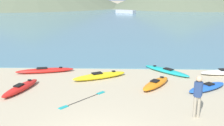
{
  "coord_description": "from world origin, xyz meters",
  "views": [
    {
      "loc": [
        0.78,
        -6.98,
        4.78
      ],
      "look_at": [
        0.25,
        9.31,
        0.5
      ],
      "focal_mm": 42.0,
      "sensor_mm": 36.0,
      "label": 1
    }
  ],
  "objects_px": {
    "kayak_on_sand_4": "(100,76)",
    "kayak_on_sand_3": "(207,87)",
    "kayak_on_sand_0": "(45,70)",
    "moored_boat_1": "(126,11)",
    "kayak_on_sand_2": "(156,83)",
    "loose_paddle": "(83,100)",
    "kayak_on_sand_6": "(166,71)",
    "person_near_foreground": "(198,94)",
    "kayak_on_sand_8": "(21,88)"
  },
  "relations": [
    {
      "from": "kayak_on_sand_0",
      "to": "kayak_on_sand_3",
      "type": "height_order",
      "value": "kayak_on_sand_0"
    },
    {
      "from": "kayak_on_sand_6",
      "to": "person_near_foreground",
      "type": "height_order",
      "value": "person_near_foreground"
    },
    {
      "from": "loose_paddle",
      "to": "person_near_foreground",
      "type": "bearing_deg",
      "value": -18.78
    },
    {
      "from": "kayak_on_sand_4",
      "to": "moored_boat_1",
      "type": "xyz_separation_m",
      "value": [
        2.49,
        54.73,
        0.3
      ]
    },
    {
      "from": "kayak_on_sand_0",
      "to": "loose_paddle",
      "type": "relative_size",
      "value": 1.6
    },
    {
      "from": "kayak_on_sand_2",
      "to": "loose_paddle",
      "type": "height_order",
      "value": "kayak_on_sand_2"
    },
    {
      "from": "kayak_on_sand_0",
      "to": "loose_paddle",
      "type": "distance_m",
      "value": 5.26
    },
    {
      "from": "kayak_on_sand_4",
      "to": "person_near_foreground",
      "type": "bearing_deg",
      "value": -48.63
    },
    {
      "from": "kayak_on_sand_0",
      "to": "moored_boat_1",
      "type": "relative_size",
      "value": 0.68
    },
    {
      "from": "kayak_on_sand_6",
      "to": "person_near_foreground",
      "type": "bearing_deg",
      "value": -88.48
    },
    {
      "from": "kayak_on_sand_0",
      "to": "kayak_on_sand_2",
      "type": "bearing_deg",
      "value": -19.25
    },
    {
      "from": "kayak_on_sand_4",
      "to": "kayak_on_sand_8",
      "type": "xyz_separation_m",
      "value": [
        -3.87,
        -2.14,
        0.0
      ]
    },
    {
      "from": "kayak_on_sand_2",
      "to": "moored_boat_1",
      "type": "bearing_deg",
      "value": 90.64
    },
    {
      "from": "kayak_on_sand_4",
      "to": "kayak_on_sand_3",
      "type": "bearing_deg",
      "value": -16.4
    },
    {
      "from": "person_near_foreground",
      "to": "loose_paddle",
      "type": "distance_m",
      "value": 5.13
    },
    {
      "from": "kayak_on_sand_8",
      "to": "kayak_on_sand_0",
      "type": "bearing_deg",
      "value": 84.13
    },
    {
      "from": "kayak_on_sand_0",
      "to": "moored_boat_1",
      "type": "xyz_separation_m",
      "value": [
        6.03,
        53.65,
        0.32
      ]
    },
    {
      "from": "kayak_on_sand_4",
      "to": "kayak_on_sand_8",
      "type": "bearing_deg",
      "value": -151.01
    },
    {
      "from": "kayak_on_sand_4",
      "to": "loose_paddle",
      "type": "distance_m",
      "value": 3.26
    },
    {
      "from": "kayak_on_sand_4",
      "to": "kayak_on_sand_6",
      "type": "relative_size",
      "value": 1.13
    },
    {
      "from": "moored_boat_1",
      "to": "kayak_on_sand_0",
      "type": "bearing_deg",
      "value": -96.41
    },
    {
      "from": "kayak_on_sand_2",
      "to": "kayak_on_sand_3",
      "type": "distance_m",
      "value": 2.62
    },
    {
      "from": "kayak_on_sand_2",
      "to": "loose_paddle",
      "type": "distance_m",
      "value": 4.13
    },
    {
      "from": "kayak_on_sand_3",
      "to": "kayak_on_sand_6",
      "type": "bearing_deg",
      "value": 118.0
    },
    {
      "from": "kayak_on_sand_3",
      "to": "person_near_foreground",
      "type": "distance_m",
      "value": 3.58
    },
    {
      "from": "person_near_foreground",
      "to": "loose_paddle",
      "type": "relative_size",
      "value": 0.78
    },
    {
      "from": "kayak_on_sand_3",
      "to": "moored_boat_1",
      "type": "relative_size",
      "value": 0.49
    },
    {
      "from": "kayak_on_sand_3",
      "to": "loose_paddle",
      "type": "xyz_separation_m",
      "value": [
        -6.21,
        -1.54,
        -0.13
      ]
    },
    {
      "from": "kayak_on_sand_2",
      "to": "kayak_on_sand_3",
      "type": "xyz_separation_m",
      "value": [
        2.58,
        -0.44,
        -0.03
      ]
    },
    {
      "from": "kayak_on_sand_6",
      "to": "moored_boat_1",
      "type": "distance_m",
      "value": 53.42
    },
    {
      "from": "kayak_on_sand_8",
      "to": "loose_paddle",
      "type": "relative_size",
      "value": 1.26
    },
    {
      "from": "person_near_foreground",
      "to": "loose_paddle",
      "type": "height_order",
      "value": "person_near_foreground"
    },
    {
      "from": "kayak_on_sand_0",
      "to": "kayak_on_sand_3",
      "type": "relative_size",
      "value": 1.41
    },
    {
      "from": "kayak_on_sand_8",
      "to": "person_near_foreground",
      "type": "distance_m",
      "value": 8.6
    },
    {
      "from": "kayak_on_sand_4",
      "to": "loose_paddle",
      "type": "height_order",
      "value": "kayak_on_sand_4"
    },
    {
      "from": "kayak_on_sand_6",
      "to": "moored_boat_1",
      "type": "bearing_deg",
      "value": 91.72
    },
    {
      "from": "kayak_on_sand_8",
      "to": "kayak_on_sand_3",
      "type": "bearing_deg",
      "value": 2.79
    },
    {
      "from": "kayak_on_sand_4",
      "to": "kayak_on_sand_6",
      "type": "bearing_deg",
      "value": 18.05
    },
    {
      "from": "kayak_on_sand_6",
      "to": "person_near_foreground",
      "type": "relative_size",
      "value": 1.64
    },
    {
      "from": "kayak_on_sand_0",
      "to": "kayak_on_sand_8",
      "type": "relative_size",
      "value": 1.28
    },
    {
      "from": "kayak_on_sand_3",
      "to": "kayak_on_sand_8",
      "type": "relative_size",
      "value": 0.9
    },
    {
      "from": "kayak_on_sand_0",
      "to": "kayak_on_sand_2",
      "type": "relative_size",
      "value": 1.42
    },
    {
      "from": "kayak_on_sand_3",
      "to": "moored_boat_1",
      "type": "bearing_deg",
      "value": 93.25
    },
    {
      "from": "kayak_on_sand_2",
      "to": "kayak_on_sand_6",
      "type": "relative_size",
      "value": 0.89
    },
    {
      "from": "kayak_on_sand_4",
      "to": "kayak_on_sand_6",
      "type": "distance_m",
      "value": 4.31
    },
    {
      "from": "kayak_on_sand_6",
      "to": "loose_paddle",
      "type": "xyz_separation_m",
      "value": [
        -4.61,
        -4.55,
        -0.11
      ]
    },
    {
      "from": "loose_paddle",
      "to": "moored_boat_1",
      "type": "bearing_deg",
      "value": 87.04
    },
    {
      "from": "kayak_on_sand_2",
      "to": "moored_boat_1",
      "type": "relative_size",
      "value": 0.48
    },
    {
      "from": "kayak_on_sand_2",
      "to": "loose_paddle",
      "type": "bearing_deg",
      "value": -151.44
    },
    {
      "from": "kayak_on_sand_8",
      "to": "moored_boat_1",
      "type": "height_order",
      "value": "moored_boat_1"
    }
  ]
}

